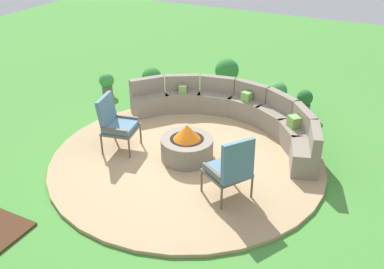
{
  "coord_description": "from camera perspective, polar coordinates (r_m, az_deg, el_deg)",
  "views": [
    {
      "loc": [
        3.18,
        -6.04,
        4.25
      ],
      "look_at": [
        0.0,
        0.2,
        0.45
      ],
      "focal_mm": 40.81,
      "sensor_mm": 36.0,
      "label": 1
    }
  ],
  "objects": [
    {
      "name": "lounge_chair_front_left",
      "position": [
        8.19,
        -9.95,
        1.6
      ],
      "size": [
        0.72,
        0.71,
        1.05
      ],
      "rotation": [
        0.0,
        0.0,
        4.92
      ],
      "color": "brown",
      "rests_on": "patio_circle"
    },
    {
      "name": "fire_pit",
      "position": [
        7.88,
        -0.66,
        -1.45
      ],
      "size": [
        0.95,
        0.95,
        0.68
      ],
      "color": "gray",
      "rests_on": "patio_circle"
    },
    {
      "name": "potted_plant_4",
      "position": [
        9.9,
        14.47,
        4.14
      ],
      "size": [
        0.35,
        0.35,
        0.6
      ],
      "color": "#605B56",
      "rests_on": "ground_plane"
    },
    {
      "name": "curved_stone_bench",
      "position": [
        9.02,
        5.71,
        2.82
      ],
      "size": [
        4.32,
        2.13,
        0.78
      ],
      "color": "gray",
      "rests_on": "patio_circle"
    },
    {
      "name": "potted_plant_1",
      "position": [
        10.42,
        -5.26,
        6.82
      ],
      "size": [
        0.47,
        0.47,
        0.79
      ],
      "color": "#605B56",
      "rests_on": "ground_plane"
    },
    {
      "name": "potted_plant_0",
      "position": [
        10.08,
        11.13,
        5.24
      ],
      "size": [
        0.42,
        0.42,
        0.64
      ],
      "color": "brown",
      "rests_on": "ground_plane"
    },
    {
      "name": "ground_plane",
      "position": [
        8.05,
        -0.65,
        -3.42
      ],
      "size": [
        24.0,
        24.0,
        0.0
      ],
      "primitive_type": "plane",
      "color": "#478C38"
    },
    {
      "name": "potted_plant_2",
      "position": [
        10.21,
        11.25,
        5.33
      ],
      "size": [
        0.29,
        0.29,
        0.61
      ],
      "color": "#605B56",
      "rests_on": "ground_plane"
    },
    {
      "name": "potted_plant_5",
      "position": [
        10.84,
        -11.08,
        6.64
      ],
      "size": [
        0.36,
        0.36,
        0.56
      ],
      "color": "#605B56",
      "rests_on": "ground_plane"
    },
    {
      "name": "potted_plant_3",
      "position": [
        11.16,
        4.58,
        8.15
      ],
      "size": [
        0.6,
        0.6,
        0.74
      ],
      "color": "#A89E8E",
      "rests_on": "ground_plane"
    },
    {
      "name": "patio_circle",
      "position": [
        8.03,
        -0.65,
        -3.24
      ],
      "size": [
        4.98,
        4.98,
        0.06
      ],
      "primitive_type": "cylinder",
      "color": "tan",
      "rests_on": "ground_plane"
    },
    {
      "name": "lounge_chair_front_right",
      "position": [
        6.74,
        5.11,
        -4.34
      ],
      "size": [
        0.83,
        0.84,
        1.09
      ],
      "rotation": [
        0.0,
        0.0,
        7.31
      ],
      "color": "brown",
      "rests_on": "patio_circle"
    }
  ]
}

